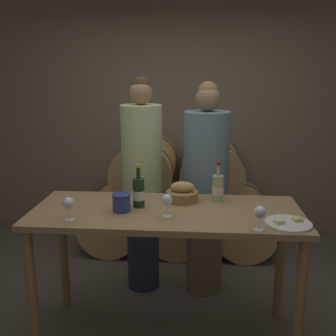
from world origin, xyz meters
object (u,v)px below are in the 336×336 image
cheese_plate (288,223)px  wine_glass_left (167,200)px  wine_bottle_red (139,192)px  blue_crock (121,202)px  tasting_table (166,228)px  person_left (142,185)px  wine_glass_far_left (68,204)px  wine_bottle_white (218,188)px  bread_basket (182,194)px  person_right (206,190)px  wine_glass_center (260,213)px

cheese_plate → wine_glass_left: (-0.74, 0.08, 0.10)m
wine_bottle_red → blue_crock: bearing=-136.8°
tasting_table → person_left: 0.73m
wine_glass_far_left → wine_bottle_white: bearing=25.6°
wine_bottle_white → bread_basket: (-0.25, -0.01, -0.04)m
blue_crock → person_right: bearing=52.0°
wine_glass_left → blue_crock: bearing=166.1°
person_right → wine_bottle_white: 0.49m
tasting_table → cheese_plate: (0.75, -0.20, 0.14)m
wine_glass_left → wine_glass_center: size_ratio=1.00×
tasting_table → wine_bottle_white: wine_bottle_white is taller
wine_bottle_white → blue_crock: (-0.64, -0.26, -0.03)m
tasting_table → person_left: (-0.26, 0.67, 0.10)m
wine_glass_left → bread_basket: bearing=75.4°
person_left → cheese_plate: size_ratio=6.54×
person_left → blue_crock: (-0.03, -0.72, 0.10)m
blue_crock → wine_glass_left: 0.32m
person_left → bread_basket: bearing=-53.3°
person_right → wine_glass_left: 0.85m
wine_bottle_red → wine_glass_left: (0.20, -0.17, 0.01)m
wine_glass_left → wine_bottle_red: bearing=140.4°
wine_bottle_white → wine_glass_center: wine_bottle_white is taller
tasting_table → wine_bottle_white: bearing=31.2°
wine_glass_far_left → wine_glass_center: (1.14, -0.07, 0.00)m
person_left → wine_glass_left: bearing=-71.1°
blue_crock → wine_glass_left: size_ratio=0.85×
person_left → wine_glass_center: person_left is taller
wine_bottle_white → wine_glass_far_left: (-0.93, -0.44, 0.01)m
person_left → wine_glass_left: size_ratio=12.30×
wine_bottle_white → blue_crock: 0.69m
person_right → wine_bottle_red: (-0.46, -0.62, 0.16)m
wine_bottle_red → wine_glass_left: wine_bottle_red is taller
wine_glass_far_left → wine_glass_center: bearing=-3.4°
person_left → person_right: person_left is taller
wine_bottle_red → bread_basket: 0.33m
person_right → cheese_plate: person_right is taller
tasting_table → wine_glass_left: (0.01, -0.12, 0.24)m
person_left → bread_basket: person_left is taller
blue_crock → wine_glass_center: bearing=-16.6°
wine_bottle_red → wine_bottle_white: size_ratio=1.05×
person_right → wine_glass_far_left: person_right is taller
wine_bottle_white → wine_glass_center: (0.22, -0.51, 0.01)m
person_right → cheese_plate: size_ratio=6.41×
blue_crock → cheese_plate: 1.05m
person_left → blue_crock: size_ratio=14.55×
blue_crock → tasting_table: bearing=9.3°
blue_crock → wine_glass_left: (0.30, -0.08, 0.04)m
blue_crock → cheese_plate: blue_crock is taller
wine_glass_far_left → wine_glass_left: same height
wine_glass_far_left → blue_crock: bearing=32.7°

